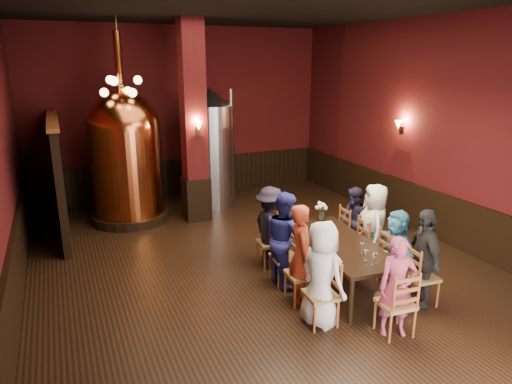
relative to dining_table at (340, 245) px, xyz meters
name	(u,v)px	position (x,y,z in m)	size (l,w,h in m)	color
room	(256,143)	(-0.93, 1.34, 1.56)	(10.00, 10.02, 4.50)	black
wainscot_right	(422,209)	(3.03, 1.34, -0.19)	(0.08, 9.90, 1.00)	black
wainscot_back	(184,176)	(-0.93, 6.30, -0.19)	(7.90, 0.08, 1.00)	black
wainscot_left	(15,276)	(-4.89, 1.34, -0.19)	(0.08, 9.90, 1.00)	black
column	(193,124)	(-1.23, 4.14, 1.56)	(0.58, 0.58, 4.50)	#4D1010
partition	(59,178)	(-4.13, 4.54, 0.51)	(0.22, 3.50, 2.40)	black
pendant_cluster	(121,86)	(-2.73, 4.24, 2.41)	(0.90, 0.90, 1.70)	#A57226
sconce_wall	(402,127)	(2.97, 2.14, 1.51)	(0.20, 0.20, 0.36)	black
sconce_column	(197,128)	(-1.23, 3.84, 1.51)	(0.20, 0.20, 0.36)	black
dining_table	(340,245)	(0.00, 0.00, 0.00)	(1.19, 2.47, 0.75)	black
chair_0	(321,294)	(-0.93, -0.93, -0.23)	(0.46, 0.46, 0.92)	brown
person_0	(322,274)	(-0.93, -0.93, 0.08)	(0.75, 0.49, 1.54)	silver
chair_1	(301,274)	(-0.87, -0.26, -0.23)	(0.46, 0.46, 0.92)	brown
person_1	(302,254)	(-0.87, -0.26, 0.10)	(0.58, 0.38, 1.58)	#9F341B
chair_2	(285,257)	(-0.82, 0.40, -0.23)	(0.46, 0.46, 0.92)	brown
person_2	(285,238)	(-0.82, 0.40, 0.11)	(0.77, 0.38, 1.59)	navy
chair_3	(270,243)	(-0.76, 1.07, -0.23)	(0.46, 0.46, 0.92)	brown
person_3	(270,228)	(-0.76, 1.07, 0.06)	(0.97, 0.56, 1.50)	black
chair_4	(421,276)	(0.76, -1.07, -0.23)	(0.46, 0.46, 0.92)	brown
person_4	(423,258)	(0.76, -1.07, 0.08)	(0.90, 0.38, 1.54)	black
chair_5	(395,259)	(0.82, -0.40, -0.23)	(0.46, 0.46, 0.92)	brown
person_5	(396,248)	(0.82, -0.40, -0.03)	(1.22, 0.39, 1.31)	teal
chair_6	(372,244)	(0.87, 0.26, -0.23)	(0.46, 0.46, 0.92)	brown
person_6	(374,227)	(0.87, 0.26, 0.10)	(0.77, 0.50, 1.57)	beige
chair_7	(353,231)	(0.93, 0.93, -0.23)	(0.46, 0.46, 0.92)	brown
person_7	(354,221)	(0.93, 0.93, -0.03)	(0.64, 0.32, 1.33)	#1F1C38
chair_8	(396,303)	(-0.13, -1.54, -0.23)	(0.46, 0.46, 0.92)	brown
person_8	(397,287)	(-0.13, -1.54, 0.01)	(0.51, 0.34, 1.40)	#A33654
copper_kettle	(126,155)	(-2.68, 4.68, 0.85)	(1.79, 1.79, 4.23)	black
steel_vessel	(211,147)	(-0.49, 5.19, 0.79)	(1.39, 1.39, 2.95)	#B2B2B7
rose_vase	(322,209)	(0.24, 0.98, 0.31)	(0.22, 0.22, 0.38)	white
wine_glass_0	(366,256)	(-0.08, -0.77, 0.15)	(0.07, 0.07, 0.17)	white
wine_glass_1	(322,238)	(-0.32, 0.07, 0.15)	(0.07, 0.07, 0.17)	white
wine_glass_2	(375,259)	(-0.01, -0.92, 0.15)	(0.07, 0.07, 0.17)	white
wine_glass_3	(362,248)	(0.04, -0.53, 0.15)	(0.07, 0.07, 0.17)	white
wine_glass_4	(374,259)	(-0.05, -0.94, 0.15)	(0.07, 0.07, 0.17)	white
wine_glass_5	(392,257)	(0.25, -0.97, 0.15)	(0.07, 0.07, 0.17)	white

